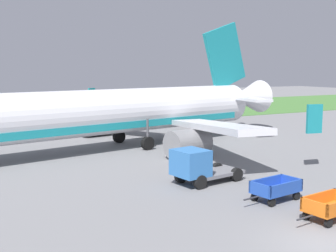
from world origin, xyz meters
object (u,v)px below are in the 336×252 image
Objects in this scene: baggage_cart_fourth_in_row at (276,189)px; service_truck_beside_carts at (197,166)px; airplane at (118,112)px; baggage_cart_third_in_row at (331,206)px.

baggage_cart_fourth_in_row is 0.79× the size of service_truck_beside_carts.
baggage_cart_fourth_in_row is at bearing -84.72° from airplane.
baggage_cart_third_in_row is at bearing -86.20° from baggage_cart_fourth_in_row.
baggage_cart_fourth_in_row is 4.93m from service_truck_beside_carts.
service_truck_beside_carts reaches higher than baggage_cart_fourth_in_row.
airplane is 13.03m from service_truck_beside_carts.
baggage_cart_third_in_row and baggage_cart_fourth_in_row have the same top height.
baggage_cart_third_in_row is at bearing -74.96° from service_truck_beside_carts.
service_truck_beside_carts is at bearing 105.04° from baggage_cart_third_in_row.
service_truck_beside_carts is at bearing 112.56° from baggage_cart_fourth_in_row.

